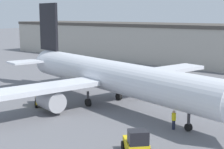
{
  "coord_description": "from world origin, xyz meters",
  "views": [
    {
      "loc": [
        24.33,
        -29.55,
        10.4
      ],
      "look_at": [
        0.0,
        0.0,
        3.66
      ],
      "focal_mm": 55.0,
      "sensor_mm": 36.0,
      "label": 1
    }
  ],
  "objects_px": {
    "airplane": "(107,75)",
    "ground_crew_worker": "(174,119)",
    "baggage_tug": "(137,143)",
    "belt_loader_truck": "(43,96)"
  },
  "relations": [
    {
      "from": "airplane",
      "to": "ground_crew_worker",
      "type": "relative_size",
      "value": 20.76
    },
    {
      "from": "baggage_tug",
      "to": "belt_loader_truck",
      "type": "height_order",
      "value": "belt_loader_truck"
    },
    {
      "from": "airplane",
      "to": "ground_crew_worker",
      "type": "xyz_separation_m",
      "value": [
        10.57,
        -2.98,
        -2.48
      ]
    },
    {
      "from": "baggage_tug",
      "to": "belt_loader_truck",
      "type": "relative_size",
      "value": 0.98
    },
    {
      "from": "ground_crew_worker",
      "to": "baggage_tug",
      "type": "bearing_deg",
      "value": -173.7
    },
    {
      "from": "airplane",
      "to": "belt_loader_truck",
      "type": "height_order",
      "value": "airplane"
    },
    {
      "from": "belt_loader_truck",
      "to": "airplane",
      "type": "bearing_deg",
      "value": 84.32
    },
    {
      "from": "airplane",
      "to": "ground_crew_worker",
      "type": "bearing_deg",
      "value": -3.74
    },
    {
      "from": "ground_crew_worker",
      "to": "airplane",
      "type": "bearing_deg",
      "value": 74.11
    },
    {
      "from": "baggage_tug",
      "to": "belt_loader_truck",
      "type": "distance_m",
      "value": 17.19
    }
  ]
}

